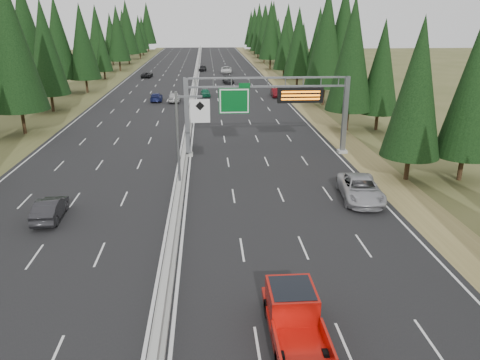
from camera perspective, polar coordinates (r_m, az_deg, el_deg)
road at (r=91.76m, az=-5.59°, el=10.85°), size 32.00×260.00×0.08m
shoulder_right at (r=93.03m, az=5.64°, el=10.96°), size 3.60×260.00×0.06m
shoulder_left at (r=93.92m, az=-16.69°, el=10.33°), size 3.60×260.00×0.06m
median_barrier at (r=91.71m, az=-5.60°, el=11.08°), size 0.70×260.00×0.85m
sign_gantry at (r=46.83m, az=4.13°, el=9.24°), size 16.75×0.98×7.80m
hov_sign_pole at (r=36.81m, az=-6.70°, el=5.51°), size 2.80×0.50×8.00m
tree_row_right at (r=90.95m, az=8.79°, el=16.60°), size 12.30×241.19×18.53m
tree_row_left at (r=85.66m, az=-21.49°, el=15.28°), size 11.51×238.95×18.85m
silver_minivan at (r=36.98m, az=14.48°, el=-1.04°), size 3.53×6.53×1.74m
red_pickup at (r=21.45m, az=6.50°, el=-15.62°), size 2.19×6.14×2.00m
car_ahead_green at (r=83.94m, az=-4.24°, el=10.59°), size 1.85×4.01×1.33m
car_ahead_dkred at (r=83.47m, az=4.43°, el=10.58°), size 1.65×4.46×1.46m
car_ahead_dkgrey at (r=100.84m, az=-1.45°, el=12.13°), size 2.45×5.12×1.44m
car_ahead_white at (r=119.37m, az=-1.68°, el=13.28°), size 2.96×5.85×1.59m
car_ahead_far at (r=124.60m, az=-4.56°, el=13.46°), size 2.07×4.42×1.46m
car_onc_near at (r=35.05m, az=-22.14°, el=-3.24°), size 1.79×4.62×1.50m
car_onc_blue at (r=80.09m, az=-10.16°, el=9.93°), size 2.14×4.79×1.36m
car_onc_white at (r=78.84m, az=-8.00°, el=9.99°), size 1.90×4.71×1.60m
car_onc_far at (r=112.49m, az=-11.27°, el=12.48°), size 2.54×4.76×1.27m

